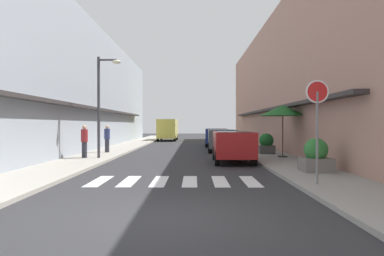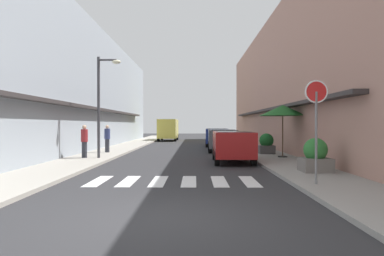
% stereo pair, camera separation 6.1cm
% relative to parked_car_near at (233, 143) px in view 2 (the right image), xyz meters
% --- Properties ---
extents(ground_plane, '(95.00, 95.00, 0.00)m').
position_rel_parked_car_near_xyz_m(ground_plane, '(-2.44, 7.28, -0.92)').
color(ground_plane, '#2B2B2D').
extents(sidewalk_left, '(2.46, 60.46, 0.12)m').
position_rel_parked_car_near_xyz_m(sidewalk_left, '(-7.16, 7.28, -0.86)').
color(sidewalk_left, '#9E998E').
rests_on(sidewalk_left, ground_plane).
extents(sidewalk_right, '(2.46, 60.46, 0.12)m').
position_rel_parked_car_near_xyz_m(sidewalk_right, '(2.28, 7.28, -0.86)').
color(sidewalk_right, gray).
rests_on(sidewalk_right, ground_plane).
extents(building_row_left, '(5.50, 40.87, 8.62)m').
position_rel_parked_car_near_xyz_m(building_row_left, '(-10.89, 8.43, 3.39)').
color(building_row_left, '#939EA8').
rests_on(building_row_left, ground_plane).
extents(building_row_right, '(5.50, 40.87, 9.42)m').
position_rel_parked_car_near_xyz_m(building_row_right, '(6.01, 8.43, 3.79)').
color(building_row_right, '#A87A6B').
rests_on(building_row_right, ground_plane).
extents(crosswalk, '(5.20, 2.20, 0.01)m').
position_rel_parked_car_near_xyz_m(crosswalk, '(-2.44, -5.56, -0.91)').
color(crosswalk, silver).
rests_on(crosswalk, ground_plane).
extents(parked_car_near, '(1.87, 3.94, 1.47)m').
position_rel_parked_car_near_xyz_m(parked_car_near, '(0.00, 0.00, 0.00)').
color(parked_car_near, maroon).
rests_on(parked_car_near, ground_plane).
extents(parked_car_mid, '(1.90, 3.99, 1.47)m').
position_rel_parked_car_near_xyz_m(parked_car_mid, '(0.00, 6.64, 0.00)').
color(parked_car_mid, '#4C5156').
rests_on(parked_car_mid, ground_plane).
extents(parked_car_far, '(1.94, 4.08, 1.47)m').
position_rel_parked_car_near_xyz_m(parked_car_far, '(0.00, 12.36, 0.00)').
color(parked_car_far, navy).
rests_on(parked_car_far, ground_plane).
extents(delivery_van, '(2.05, 5.42, 2.37)m').
position_rel_parked_car_near_xyz_m(delivery_van, '(-4.73, 22.77, 0.49)').
color(delivery_van, '#D8CC4C').
rests_on(delivery_van, ground_plane).
extents(round_street_sign, '(0.65, 0.07, 2.91)m').
position_rel_parked_car_near_xyz_m(round_street_sign, '(1.62, -6.75, 1.43)').
color(round_street_sign, slate).
rests_on(round_street_sign, sidewalk_right).
extents(street_lamp, '(1.19, 0.28, 5.06)m').
position_rel_parked_car_near_xyz_m(street_lamp, '(-6.41, 1.13, 2.31)').
color(street_lamp, '#38383D').
rests_on(street_lamp, sidewalk_left).
extents(cafe_umbrella, '(2.40, 2.40, 2.67)m').
position_rel_parked_car_near_xyz_m(cafe_umbrella, '(2.72, 1.59, 1.58)').
color(cafe_umbrella, '#262626').
rests_on(cafe_umbrella, sidewalk_right).
extents(planter_corner, '(1.01, 1.01, 1.19)m').
position_rel_parked_car_near_xyz_m(planter_corner, '(2.50, -4.06, -0.27)').
color(planter_corner, slate).
rests_on(planter_corner, sidewalk_right).
extents(planter_midblock, '(0.87, 0.87, 1.16)m').
position_rel_parked_car_near_xyz_m(planter_midblock, '(2.33, 3.78, -0.25)').
color(planter_midblock, '#4C4C4C').
rests_on(planter_midblock, sidewalk_right).
extents(pedestrian_walking_near, '(0.34, 0.34, 1.65)m').
position_rel_parked_car_near_xyz_m(pedestrian_walking_near, '(-7.35, 1.19, 0.07)').
color(pedestrian_walking_near, '#282B33').
rests_on(pedestrian_walking_near, sidewalk_left).
extents(pedestrian_walking_far, '(0.34, 0.34, 1.63)m').
position_rel_parked_car_near_xyz_m(pedestrian_walking_far, '(-7.06, 4.70, 0.06)').
color(pedestrian_walking_far, '#282B33').
rests_on(pedestrian_walking_far, sidewalk_left).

